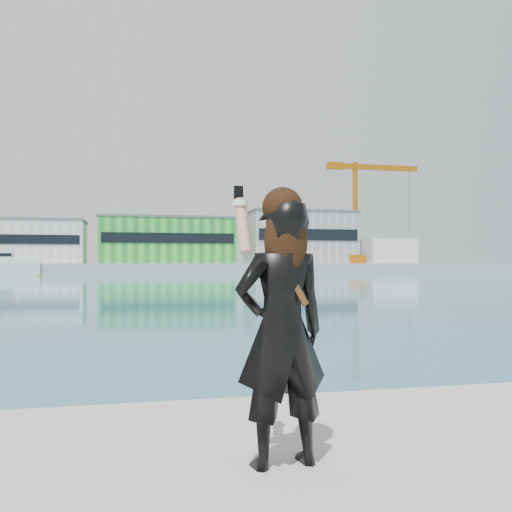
{
  "coord_description": "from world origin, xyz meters",
  "views": [
    {
      "loc": [
        -1.51,
        -4.29,
        2.07
      ],
      "look_at": [
        -0.55,
        -0.15,
        2.12
      ],
      "focal_mm": 40.0,
      "sensor_mm": 36.0,
      "label": 1
    }
  ],
  "objects_px": {
    "buoy_near": "(244,279)",
    "buoy_far": "(39,276)",
    "dock_crane": "(360,208)",
    "woman": "(281,323)"
  },
  "relations": [
    {
      "from": "woman",
      "to": "buoy_near",
      "type": "bearing_deg",
      "value": -110.18
    },
    {
      "from": "woman",
      "to": "dock_crane",
      "type": "bearing_deg",
      "value": -122.18
    },
    {
      "from": "dock_crane",
      "to": "buoy_near",
      "type": "xyz_separation_m",
      "value": [
        -39.67,
        -54.39,
        -15.07
      ]
    },
    {
      "from": "buoy_near",
      "to": "buoy_far",
      "type": "height_order",
      "value": "same"
    },
    {
      "from": "buoy_near",
      "to": "buoy_far",
      "type": "distance_m",
      "value": 35.86
    },
    {
      "from": "buoy_far",
      "to": "dock_crane",
      "type": "bearing_deg",
      "value": 25.26
    },
    {
      "from": "dock_crane",
      "to": "buoy_far",
      "type": "distance_m",
      "value": 76.26
    },
    {
      "from": "dock_crane",
      "to": "woman",
      "type": "height_order",
      "value": "dock_crane"
    },
    {
      "from": "dock_crane",
      "to": "woman",
      "type": "relative_size",
      "value": 13.61
    },
    {
      "from": "dock_crane",
      "to": "buoy_far",
      "type": "xyz_separation_m",
      "value": [
        -67.6,
        -31.9,
        -15.07
      ]
    }
  ]
}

